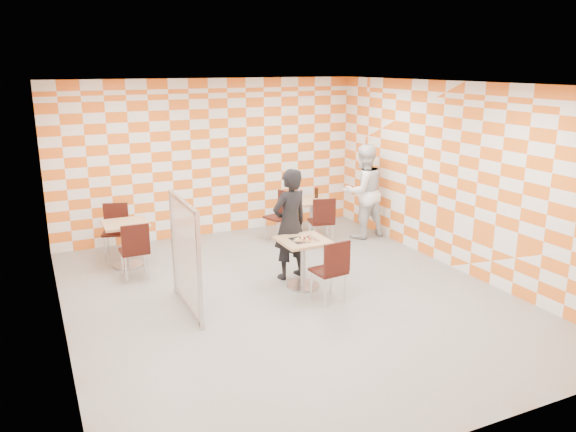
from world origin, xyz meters
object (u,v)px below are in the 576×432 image
object	(u,v)px
chair_main_front	(332,267)
chair_empty_near	(135,247)
empty_table	(126,237)
sport_bottle	(301,195)
chair_second_front	(322,218)
chair_second_side	(282,212)
main_table	(303,255)
second_table	(312,212)
man_white	(363,191)
soda_bottle	(316,193)
chair_empty_far	(116,226)
partition	(185,255)
man_dark	(290,224)

from	to	relation	value
chair_main_front	chair_empty_near	world-z (taller)	same
empty_table	chair_empty_near	world-z (taller)	chair_empty_near
chair_main_front	sport_bottle	bearing A→B (deg)	71.62
chair_second_front	chair_second_side	size ratio (longest dim) A/B	1.00
sport_bottle	main_table	bearing A→B (deg)	-115.59
second_table	chair_second_front	world-z (taller)	chair_second_front
chair_second_front	man_white	bearing A→B (deg)	11.97
second_table	chair_main_front	xyz separation A→B (m)	(-1.18, -2.88, 0.04)
chair_empty_near	man_white	bearing A→B (deg)	5.90
man_white	soda_bottle	xyz separation A→B (m)	(-0.76, 0.47, -0.05)
chair_second_front	chair_empty_far	xyz separation A→B (m)	(-3.49, 1.07, 0.00)
partition	chair_empty_near	bearing A→B (deg)	106.73
chair_second_side	partition	xyz separation A→B (m)	(-2.50, -2.38, 0.25)
main_table	chair_empty_far	size ratio (longest dim) A/B	0.81
chair_empty_far	man_white	bearing A→B (deg)	-10.87
man_dark	chair_second_front	bearing A→B (deg)	-149.51
empty_table	man_white	distance (m)	4.43
main_table	chair_second_front	size ratio (longest dim) A/B	0.81
chair_empty_far	soda_bottle	distance (m)	3.75
chair_main_front	chair_empty_far	bearing A→B (deg)	125.52
man_white	sport_bottle	bearing A→B (deg)	-25.39
main_table	chair_second_side	distance (m)	2.42
chair_second_front	chair_second_side	world-z (taller)	same
chair_empty_near	soda_bottle	distance (m)	3.76
man_white	soda_bottle	size ratio (longest dim) A/B	7.85
empty_table	man_dark	xyz separation A→B (m)	(2.22, -1.60, 0.36)
chair_second_side	soda_bottle	distance (m)	0.78
second_table	chair_second_side	world-z (taller)	chair_second_side
empty_table	chair_second_side	size ratio (longest dim) A/B	0.81
main_table	sport_bottle	size ratio (longest dim) A/B	3.75
sport_bottle	soda_bottle	world-z (taller)	soda_bottle
man_dark	partition	bearing A→B (deg)	3.14
soda_bottle	main_table	bearing A→B (deg)	-122.03
chair_empty_far	man_dark	size ratio (longest dim) A/B	0.53
chair_main_front	man_white	xyz separation A→B (m)	(2.08, 2.50, 0.36)
second_table	chair_second_side	size ratio (longest dim) A/B	0.81
empty_table	chair_empty_near	xyz separation A→B (m)	(0.01, -0.71, 0.04)
main_table	second_table	world-z (taller)	same
partition	sport_bottle	bearing A→B (deg)	38.90
chair_empty_near	soda_bottle	size ratio (longest dim) A/B	4.02
man_white	chair_main_front	bearing A→B (deg)	47.28
chair_main_front	chair_second_side	distance (m)	3.07
chair_second_front	sport_bottle	xyz separation A→B (m)	(-0.11, 0.67, 0.29)
chair_main_front	chair_second_side	xyz separation A→B (m)	(0.61, 3.01, 0.00)
soda_bottle	partition	bearing A→B (deg)	-144.02
chair_empty_far	sport_bottle	bearing A→B (deg)	-6.82
man_white	empty_table	bearing A→B (deg)	-6.24
chair_second_front	man_white	distance (m)	1.08
second_table	chair_second_front	bearing A→B (deg)	-98.75
partition	man_white	bearing A→B (deg)	25.10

